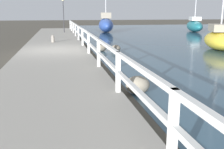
# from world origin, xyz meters

# --- Properties ---
(ground_plane) EXTENTS (120.00, 120.00, 0.00)m
(ground_plane) POSITION_xyz_m (0.00, 0.00, 0.00)
(ground_plane) COLOR #4C473D
(dock_walkway) EXTENTS (3.25, 36.00, 0.30)m
(dock_walkway) POSITION_xyz_m (0.00, 0.00, 0.15)
(dock_walkway) COLOR #9E998E
(dock_walkway) RESTS_ON ground
(railing) EXTENTS (0.10, 32.50, 0.93)m
(railing) POSITION_xyz_m (1.53, 0.00, 0.94)
(railing) COLOR white
(railing) RESTS_ON dock_walkway
(boulder_far_strip) EXTENTS (0.51, 0.46, 0.38)m
(boulder_far_strip) POSITION_xyz_m (3.24, 0.73, 0.19)
(boulder_far_strip) COLOR slate
(boulder_far_strip) RESTS_ON ground
(boulder_upstream) EXTENTS (0.63, 0.57, 0.47)m
(boulder_upstream) POSITION_xyz_m (2.21, -6.66, 0.24)
(boulder_upstream) COLOR gray
(boulder_upstream) RESTS_ON ground
(boulder_water_edge) EXTENTS (0.56, 0.50, 0.42)m
(boulder_water_edge) POSITION_xyz_m (2.52, 1.10, 0.21)
(boulder_water_edge) COLOR slate
(boulder_water_edge) RESTS_ON ground
(mooring_bollard) EXTENTS (0.20, 0.20, 0.44)m
(mooring_bollard) POSITION_xyz_m (-0.10, 3.40, 0.52)
(mooring_bollard) COLOR gray
(mooring_bollard) RESTS_ON dock_walkway
(dock_lamp) EXTENTS (0.27, 0.27, 2.99)m
(dock_lamp) POSITION_xyz_m (0.76, 11.22, 2.55)
(dock_lamp) COLOR #2D2D33
(dock_lamp) RESTS_ON dock_walkway
(sailboat_teal) EXTENTS (3.09, 5.81, 7.42)m
(sailboat_teal) POSITION_xyz_m (14.88, 13.75, 0.69)
(sailboat_teal) COLOR #1E707A
(sailboat_teal) RESTS_ON water_surface
(sailboat_yellow) EXTENTS (2.66, 3.93, 7.64)m
(sailboat_yellow) POSITION_xyz_m (9.20, 0.39, 0.62)
(sailboat_yellow) COLOR gold
(sailboat_yellow) RESTS_ON water_surface
(sailboat_blue) EXTENTS (2.10, 5.12, 5.48)m
(sailboat_blue) POSITION_xyz_m (5.28, 15.11, 0.81)
(sailboat_blue) COLOR #2D4C9E
(sailboat_blue) RESTS_ON water_surface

